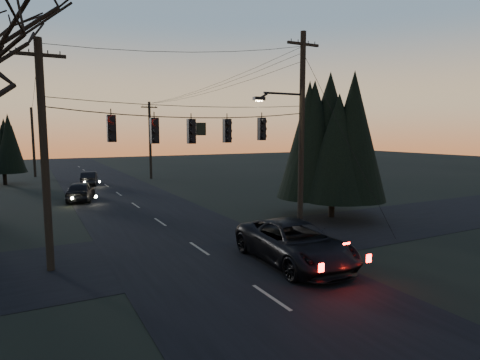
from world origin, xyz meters
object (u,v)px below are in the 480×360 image
utility_pole_left (51,270)px  utility_pole_far_r (151,178)px  utility_pole_right (300,234)px  utility_pole_far_l (35,177)px  evergreen_right (333,144)px  sedan_oncoming_a (81,191)px  suv_near (295,243)px  sedan_oncoming_b (89,178)px

utility_pole_left → utility_pole_far_r: 30.27m
utility_pole_right → utility_pole_far_l: 37.79m
utility_pole_far_l → evergreen_right: evergreen_right is taller
utility_pole_right → sedan_oncoming_a: utility_pole_right is taller
utility_pole_right → evergreen_right: (4.23, 2.52, 4.47)m
evergreen_right → sedan_oncoming_a: size_ratio=1.78×
evergreen_right → suv_near: 10.08m
utility_pole_far_r → suv_near: bearing=-95.2°
utility_pole_right → evergreen_right: bearing=30.8°
suv_near → sedan_oncoming_b: (-3.99, 28.91, -0.17)m
suv_near → sedan_oncoming_b: suv_near is taller
utility_pole_left → utility_pole_far_r: bearing=67.7°
evergreen_right → sedan_oncoming_b: (-11.12, 22.79, -3.82)m
utility_pole_far_l → suv_near: 40.53m
utility_pole_right → suv_near: utility_pole_right is taller
evergreen_right → utility_pole_right: bearing=-149.2°
sedan_oncoming_a → sedan_oncoming_b: size_ratio=1.11×
utility_pole_right → sedan_oncoming_b: utility_pole_right is taller
utility_pole_far_r → utility_pole_far_l: size_ratio=1.06×
sedan_oncoming_a → utility_pole_right: bearing=132.5°
utility_pole_far_r → utility_pole_far_l: (-11.50, 8.00, 0.00)m
suv_near → sedan_oncoming_b: bearing=99.7°
utility_pole_far_l → evergreen_right: bearing=-64.8°
utility_pole_far_r → utility_pole_far_l: bearing=145.2°
utility_pole_far_l → suv_near: (8.60, -39.60, 0.82)m
utility_pole_far_r → sedan_oncoming_b: utility_pole_far_r is taller
utility_pole_left → sedan_oncoming_b: 25.74m
sedan_oncoming_a → sedan_oncoming_b: 9.60m
utility_pole_far_l → suv_near: size_ratio=1.35×
utility_pole_left → evergreen_right: 16.54m
utility_pole_left → utility_pole_far_l: 36.00m
utility_pole_far_l → evergreen_right: size_ratio=1.03×
evergreen_right → utility_pole_far_l: bearing=115.2°
utility_pole_far_r → sedan_oncoming_b: size_ratio=2.16×
utility_pole_right → suv_near: (-2.90, -3.60, 0.82)m
utility_pole_far_r → suv_near: 31.74m
utility_pole_far_r → sedan_oncoming_a: 14.93m
utility_pole_right → utility_pole_far_r: (0.00, 28.00, 0.00)m
utility_pole_right → utility_pole_far_r: size_ratio=1.18×
utility_pole_left → sedan_oncoming_a: (2.80, 15.89, 0.74)m
utility_pole_right → evergreen_right: size_ratio=1.29×
utility_pole_far_l → utility_pole_far_r: bearing=-34.8°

